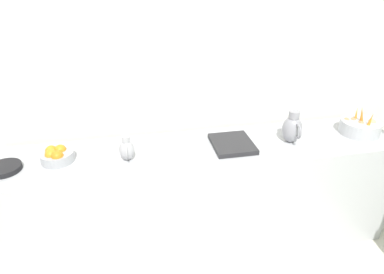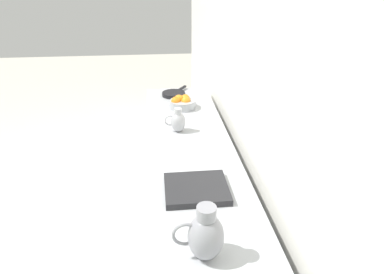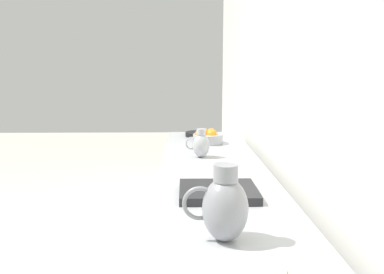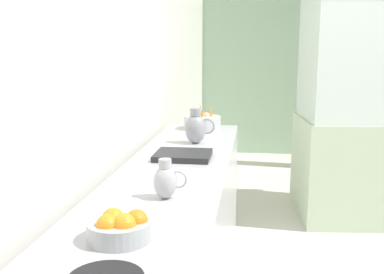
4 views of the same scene
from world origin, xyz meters
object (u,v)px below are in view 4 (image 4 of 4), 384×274
(orange_bowl, at_px, (120,228))
(glass_block_booth, at_px, (377,97))
(metal_pitcher_tall, at_px, (196,128))
(vegetable_colander, at_px, (202,122))
(metal_pitcher_short, at_px, (166,181))

(orange_bowl, distance_m, glass_block_booth, 3.37)
(metal_pitcher_tall, bearing_deg, glass_block_booth, 39.14)
(orange_bowl, relative_size, glass_block_booth, 0.10)
(vegetable_colander, xyz_separation_m, orange_bowl, (-0.02, -2.33, -0.01))
(glass_block_booth, bearing_deg, orange_bowl, -118.02)
(metal_pitcher_tall, bearing_deg, metal_pitcher_short, -88.87)
(vegetable_colander, xyz_separation_m, metal_pitcher_short, (0.05, -1.86, 0.02))
(vegetable_colander, xyz_separation_m, metal_pitcher_tall, (0.02, -0.61, 0.06))
(metal_pitcher_tall, height_order, glass_block_booth, glass_block_booth)
(vegetable_colander, bearing_deg, orange_bowl, -90.53)
(vegetable_colander, relative_size, glass_block_booth, 0.13)
(orange_bowl, relative_size, metal_pitcher_tall, 0.89)
(vegetable_colander, distance_m, orange_bowl, 2.33)
(vegetable_colander, relative_size, orange_bowl, 1.37)
(vegetable_colander, distance_m, metal_pitcher_short, 1.86)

